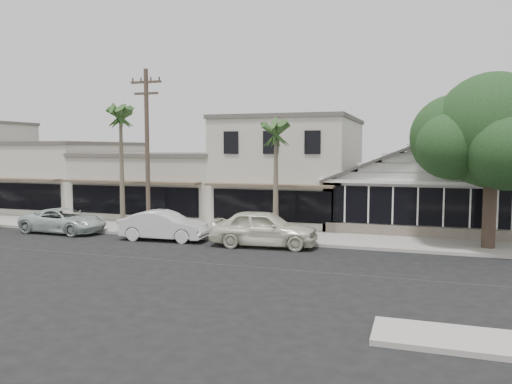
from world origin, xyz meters
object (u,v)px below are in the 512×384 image
(car_2, at_px, (64,221))
(shade_tree, at_px, (490,134))
(utility_pole, at_px, (147,148))
(car_1, at_px, (164,226))
(car_0, at_px, (264,228))

(car_2, bearing_deg, shade_tree, -81.97)
(utility_pole, distance_m, car_1, 4.40)
(car_0, xyz_separation_m, car_1, (-5.45, -0.04, -0.13))
(utility_pole, relative_size, car_0, 1.72)
(car_2, distance_m, shade_tree, 22.75)
(car_0, bearing_deg, car_1, 85.45)
(car_0, distance_m, car_2, 11.95)
(car_1, distance_m, car_2, 6.50)
(car_0, bearing_deg, utility_pole, 77.26)
(utility_pole, relative_size, shade_tree, 1.09)
(utility_pole, bearing_deg, car_0, -7.75)
(car_0, distance_m, car_1, 5.45)
(car_1, relative_size, car_2, 0.94)
(utility_pole, bearing_deg, car_1, -33.83)
(shade_tree, bearing_deg, car_1, -170.76)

